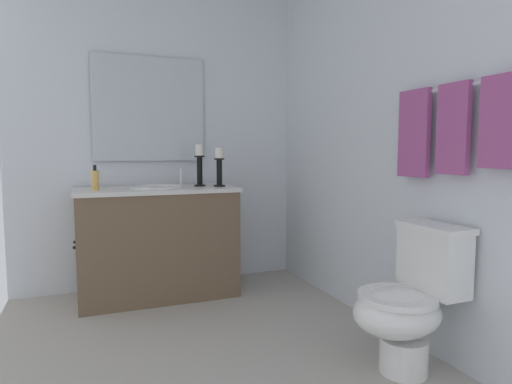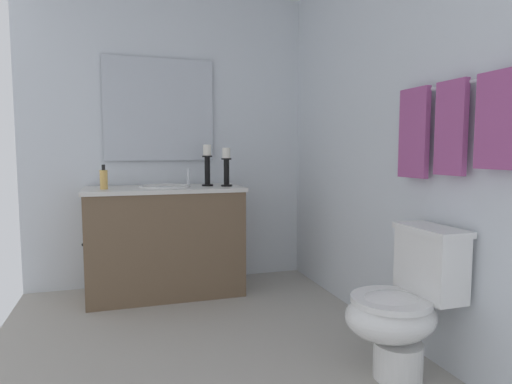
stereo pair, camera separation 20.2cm
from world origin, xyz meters
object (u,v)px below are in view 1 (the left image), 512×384
(mirror, at_px, (149,109))
(towel_bar, at_px, (458,87))
(towel_center, at_px, (453,129))
(candle_holder_short, at_px, (200,164))
(toilet, at_px, (408,302))
(towel_near_corner, at_px, (503,121))
(candle_holder_tall, at_px, (219,166))
(soap_bottle, at_px, (95,180))
(towel_near_vanity, at_px, (414,134))
(vanity_cabinet, at_px, (158,242))
(sink_basin, at_px, (157,193))

(mirror, xyz_separation_m, towel_bar, (1.99, 1.20, -0.02))
(towel_bar, relative_size, towel_center, 1.83)
(candle_holder_short, distance_m, towel_bar, 1.97)
(toilet, bearing_deg, towel_near_corner, 32.65)
(candle_holder_tall, xyz_separation_m, soap_bottle, (-0.01, -0.92, -0.09))
(candle_holder_short, distance_m, towel_near_vanity, 1.69)
(candle_holder_short, distance_m, towel_center, 1.93)
(vanity_cabinet, xyz_separation_m, soap_bottle, (0.06, -0.44, 0.49))
(soap_bottle, bearing_deg, towel_center, 44.53)
(sink_basin, height_order, candle_holder_tall, candle_holder_tall)
(soap_bottle, height_order, towel_bar, towel_bar)
(candle_holder_short, relative_size, towel_near_corner, 0.80)
(vanity_cabinet, relative_size, towel_bar, 1.46)
(towel_near_vanity, bearing_deg, towel_near_corner, 0.00)
(sink_basin, relative_size, towel_bar, 0.49)
(sink_basin, bearing_deg, towel_near_vanity, 39.53)
(mirror, height_order, towel_near_vanity, mirror)
(soap_bottle, bearing_deg, towel_bar, 44.85)
(sink_basin, height_order, soap_bottle, soap_bottle)
(sink_basin, xyz_separation_m, towel_center, (1.71, 1.18, 0.43))
(sink_basin, relative_size, candle_holder_tall, 1.32)
(mirror, distance_m, soap_bottle, 0.78)
(candle_holder_short, height_order, towel_near_corner, towel_near_corner)
(sink_basin, bearing_deg, soap_bottle, -82.51)
(vanity_cabinet, distance_m, soap_bottle, 0.66)
(sink_basin, bearing_deg, towel_bar, 35.12)
(mirror, relative_size, towel_bar, 1.08)
(mirror, bearing_deg, vanity_cabinet, -0.01)
(vanity_cabinet, relative_size, towel_near_corner, 2.92)
(toilet, bearing_deg, towel_center, 77.80)
(vanity_cabinet, relative_size, candle_holder_short, 3.64)
(candle_holder_tall, height_order, towel_center, towel_center)
(towel_near_corner, bearing_deg, sink_basin, -149.17)
(toilet, xyz_separation_m, towel_bar, (0.04, 0.22, 1.07))
(towel_near_vanity, bearing_deg, mirror, -145.35)
(towel_near_vanity, xyz_separation_m, towel_center, (0.27, 0.00, 0.01))
(candle_holder_short, relative_size, soap_bottle, 1.83)
(towel_bar, bearing_deg, vanity_cabinet, -144.86)
(toilet, relative_size, towel_near_vanity, 1.57)
(mirror, height_order, candle_holder_tall, mirror)
(candle_holder_short, bearing_deg, sink_basin, -87.01)
(sink_basin, height_order, towel_bar, towel_bar)
(sink_basin, distance_m, towel_near_vanity, 1.90)
(sink_basin, xyz_separation_m, toilet, (1.66, 0.98, -0.44))
(soap_bottle, distance_m, towel_bar, 2.39)
(vanity_cabinet, distance_m, towel_bar, 2.32)
(soap_bottle, bearing_deg, toilet, 41.47)
(soap_bottle, xyz_separation_m, towel_center, (1.65, 1.62, 0.31))
(sink_basin, distance_m, towel_near_corner, 2.35)
(towel_near_vanity, bearing_deg, toilet, -41.55)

